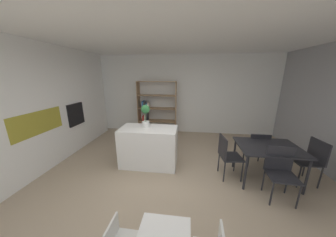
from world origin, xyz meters
name	(u,v)px	position (x,y,z in m)	size (l,w,h in m)	color
ground_plane	(167,181)	(0.00, 0.00, 0.00)	(9.60, 9.60, 0.00)	tan
ceiling_slab	(167,28)	(0.00, 0.00, 2.84)	(6.98, 6.15, 0.06)	white
back_partition	(178,95)	(0.00, 3.05, 1.40)	(6.98, 0.06, 2.81)	white
tall_cabinet_run_left	(21,110)	(-3.09, 0.00, 1.40)	(0.68, 5.55, 2.81)	white
cabinet_niche_splashback	(38,123)	(-2.74, 0.01, 1.14)	(0.01, 1.19, 0.49)	#9E932D
built_in_oven	(76,114)	(-2.73, 1.13, 1.06)	(0.06, 0.58, 0.61)	black
kitchen_island	(149,147)	(-0.52, 0.58, 0.46)	(1.32, 0.69, 0.93)	white
potted_plant_on_island	(145,114)	(-0.60, 0.68, 1.24)	(0.20, 0.20, 0.53)	white
open_bookshelf	(154,109)	(-0.84, 2.74, 0.90)	(1.38, 0.36, 1.91)	#997551
dining_table	(268,150)	(2.00, 0.33, 0.67)	(1.16, 0.90, 0.74)	#232328
dining_chair_island_side	(227,153)	(1.21, 0.32, 0.54)	(0.47, 0.48, 0.91)	#232328
dining_chair_window_side	(311,157)	(2.80, 0.34, 0.55)	(0.49, 0.48, 0.91)	#232328
dining_chair_far	(257,146)	(2.00, 0.81, 0.52)	(0.42, 0.40, 0.85)	#232328
dining_chair_near	(280,168)	(2.01, -0.14, 0.55)	(0.48, 0.45, 0.92)	#232328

